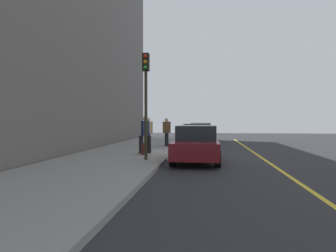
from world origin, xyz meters
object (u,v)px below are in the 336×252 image
Objects in this scene: pedestrian_navy_coat at (145,133)px; traffic_light_pole at (146,88)px; parked_car_navy at (201,132)px; pedestrian_brown_coat at (167,131)px; rolling_suitcase at (144,149)px; parked_car_silver at (197,136)px; parked_car_maroon at (197,144)px; pedestrian_tan_coat at (148,132)px.

pedestrian_navy_coat is 0.42× the size of traffic_light_pole.
parked_car_navy is 7.28m from pedestrian_brown_coat.
pedestrian_brown_coat is 1.95× the size of rolling_suitcase.
parked_car_silver is 5.89m from rolling_suitcase.
pedestrian_navy_coat reaches higher than parked_car_navy.
rolling_suitcase is (5.00, -0.39, -0.66)m from pedestrian_brown_coat.
traffic_light_pole is (13.85, -1.97, 2.27)m from parked_car_navy.
pedestrian_navy_coat is 3.11m from traffic_light_pole.
pedestrian_navy_coat is at bearing -5.96° from pedestrian_brown_coat.
parked_car_navy is 13.02m from parked_car_maroon.
pedestrian_navy_coat is at bearing -25.67° from parked_car_silver.
parked_car_maroon is at bearing 58.04° from pedestrian_navy_coat.
pedestrian_brown_coat is at bearing -16.11° from parked_car_navy.
parked_car_navy is at bearing -179.90° from parked_car_maroon.
rolling_suitcase is at bearing -22.77° from parked_car_silver.
parked_car_navy is 1.00× the size of parked_car_maroon.
parked_car_maroon is at bearing 112.53° from traffic_light_pole.
rolling_suitcase is (0.54, 0.07, -0.69)m from pedestrian_navy_coat.
parked_car_silver is 3.34m from pedestrian_tan_coat.
parked_car_navy is at bearing 163.89° from pedestrian_brown_coat.
pedestrian_tan_coat is 0.97× the size of pedestrian_navy_coat.
parked_car_silver is at bearing 123.54° from pedestrian_tan_coat.
parked_car_maroon is (13.02, 0.02, 0.00)m from parked_car_navy.
pedestrian_brown_coat reaches higher than rolling_suitcase.
parked_car_silver is at bearing -178.59° from parked_car_maroon.
parked_car_silver is 7.84m from traffic_light_pole.
pedestrian_tan_coat reaches higher than parked_car_silver.
parked_car_silver is 2.39× the size of pedestrian_tan_coat.
parked_car_maroon is 5.47m from pedestrian_tan_coat.
parked_car_silver and parked_car_maroon have the same top height.
pedestrian_tan_coat is at bearing -172.12° from rolling_suitcase.
pedestrian_brown_coat is 0.41× the size of traffic_light_pole.
parked_car_maroon is 5.08× the size of rolling_suitcase.
parked_car_silver reaches higher than rolling_suitcase.
rolling_suitcase is at bearing -166.69° from traffic_light_pole.
rolling_suitcase is at bearing -112.90° from parked_car_maroon.
pedestrian_navy_coat is 2.02× the size of rolling_suitcase.
parked_car_maroon is at bearing 32.43° from pedestrian_tan_coat.
pedestrian_tan_coat is 5.86m from traffic_light_pole.
pedestrian_brown_coat is at bearing -161.29° from parked_car_maroon.
pedestrian_tan_coat is (-4.61, -2.93, 0.32)m from parked_car_maroon.
parked_car_navy is 1.06× the size of traffic_light_pole.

